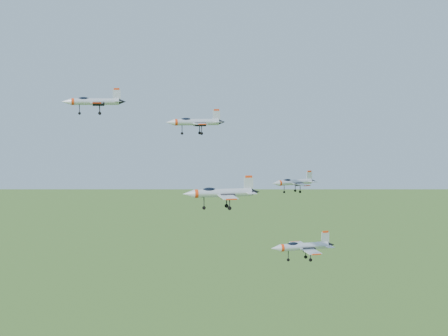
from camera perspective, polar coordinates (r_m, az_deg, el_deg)
name	(u,v)px	position (r m, az deg, el deg)	size (l,w,h in m)	color
jet_lead	(93,101)	(135.88, -11.86, 5.97)	(13.52, 11.23, 3.61)	silver
jet_left_high	(195,122)	(130.62, -2.68, 4.22)	(12.69, 10.53, 3.39)	silver
jet_right_high	(221,193)	(110.54, -0.30, -2.28)	(14.02, 11.67, 3.75)	silver
jet_left_low	(294,182)	(150.52, 6.39, -1.29)	(12.20, 10.16, 3.26)	silver
jet_right_low	(302,246)	(127.92, 7.17, -7.12)	(13.84, 11.43, 3.70)	silver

